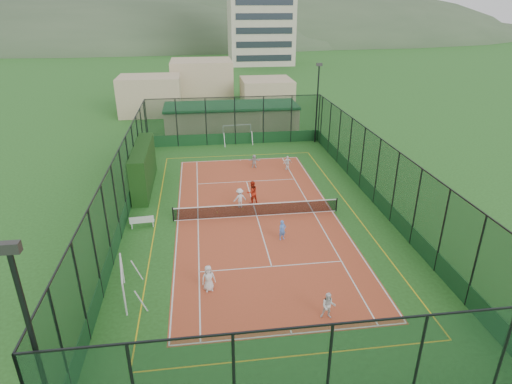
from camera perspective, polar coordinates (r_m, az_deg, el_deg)
The scene contains 20 objects.
ground at distance 30.21m, azimuth 0.09°, elevation -3.21°, with size 300.00×300.00×0.00m, color #25541D.
court_slab at distance 30.21m, azimuth 0.09°, elevation -3.20°, with size 11.17×23.97×0.01m, color #A34824.
tennis_net at distance 29.97m, azimuth 0.09°, elevation -2.31°, with size 11.67×0.12×1.06m, color black, non-canonical shape.
perimeter_fence at distance 29.16m, azimuth 0.09°, elevation 1.17°, with size 18.12×34.12×5.00m, color black, non-canonical shape.
floodlight_sw at distance 14.80m, azimuth -26.84°, elevation -19.94°, with size 0.60×0.26×8.25m, color black, non-canonical shape.
floodlight_ne at distance 45.96m, azimuth 8.14°, elevation 11.55°, with size 0.60×0.26×8.25m, color black, non-canonical shape.
clubhouse at distance 50.28m, azimuth -3.31°, elevation 9.82°, with size 15.20×7.20×3.15m, color tan, non-canonical shape.
distant_hills at distance 177.22m, azimuth -6.79°, elevation 19.28°, with size 200.00×60.00×24.00m, color #384C33, non-canonical shape.
hedge_left at distance 35.45m, azimuth -14.77°, elevation 3.23°, with size 1.19×7.90×3.46m, color black.
white_bench at distance 29.56m, azimuth -14.94°, elevation -3.77°, with size 1.57×0.43×0.89m, color white, non-canonical shape.
futsal_goal_near at distance 22.87m, azimuth -17.27°, elevation -11.53°, with size 0.83×2.84×1.83m, color white, non-canonical shape.
futsal_goal_far at distance 45.86m, azimuth -2.55°, elevation 7.70°, with size 3.07×0.89×1.98m, color white, non-canonical shape.
child_near_left at distance 22.66m, azimuth -6.36°, elevation -11.36°, with size 0.71×0.46×1.46m, color white.
child_near_mid at distance 27.07m, azimuth 3.53°, elevation -5.08°, with size 0.48×0.32×1.32m, color #5288E8.
child_near_right at distance 21.11m, azimuth 9.62°, elevation -14.73°, with size 0.67×0.52×1.38m, color white.
child_far_left at distance 31.16m, azimuth -2.17°, elevation -0.81°, with size 0.96×0.55×1.48m, color white.
child_far_right at distance 38.44m, azimuth 4.22°, elevation 3.90°, with size 0.77×0.32×1.31m, color white.
child_far_back at distance 38.91m, azimuth -0.25°, elevation 4.15°, with size 1.13×0.36×1.21m, color silver.
coach at distance 31.73m, azimuth -0.53°, elevation -0.03°, with size 0.86×0.67×1.78m, color #B52713.
tennis_balls at distance 31.45m, azimuth -2.28°, elevation -1.99°, with size 4.83×1.41×0.07m.
Camera 1 is at (-3.60, -26.65, 13.76)m, focal length 30.00 mm.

